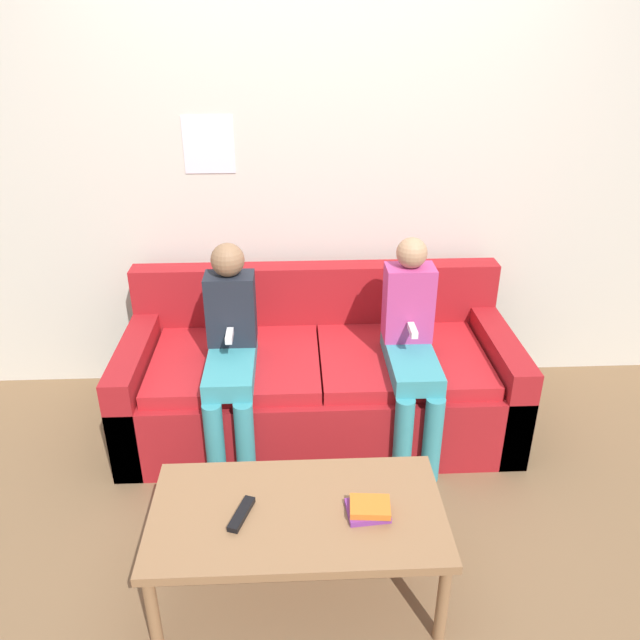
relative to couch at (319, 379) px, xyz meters
name	(u,v)px	position (x,y,z in m)	size (l,w,h in m)	color
ground_plane	(324,489)	(0.00, -0.56, -0.27)	(10.00, 10.00, 0.00)	brown
wall_back	(314,164)	(0.00, 0.53, 1.03)	(8.00, 0.06, 2.60)	beige
couch	(319,379)	(0.00, 0.00, 0.00)	(2.02, 0.88, 0.79)	maroon
coffee_table	(297,519)	(-0.13, -1.12, 0.09)	(1.09, 0.57, 0.40)	#8E6642
person_left	(231,347)	(-0.44, -0.21, 0.32)	(0.24, 0.59, 1.07)	teal
person_right	(411,343)	(0.44, -0.21, 0.32)	(0.24, 0.59, 1.08)	teal
tv_remote	(242,514)	(-0.33, -1.14, 0.14)	(0.09, 0.17, 0.02)	black
book_stack	(369,509)	(0.13, -1.14, 0.15)	(0.17, 0.14, 0.05)	#7A3389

